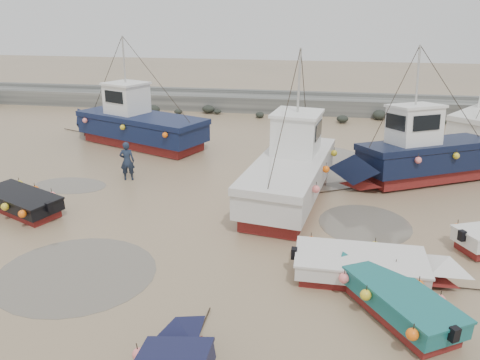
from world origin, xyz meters
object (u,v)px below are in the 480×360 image
object	(u,v)px
dinghy_4	(16,198)
cabin_boat_2	(418,154)
person	(129,180)
dinghy_5	(373,265)
cabin_boat_0	(134,123)
dinghy_2	(392,293)
cabin_boat_1	(293,167)

from	to	relation	value
dinghy_4	cabin_boat_2	world-z (taller)	cabin_boat_2
dinghy_4	person	world-z (taller)	dinghy_4
person	dinghy_4	bearing A→B (deg)	40.12
dinghy_5	cabin_boat_0	distance (m)	18.26
dinghy_4	dinghy_5	xyz separation A→B (m)	(13.72, -2.89, -0.00)
dinghy_4	dinghy_2	bearing A→B (deg)	-82.60
dinghy_4	cabin_boat_0	xyz separation A→B (m)	(0.96, 10.15, 0.75)
dinghy_4	person	bearing A→B (deg)	-11.32
dinghy_4	cabin_boat_0	bearing A→B (deg)	19.11
dinghy_4	person	distance (m)	5.18
dinghy_4	dinghy_5	size ratio (longest dim) A/B	0.91
dinghy_2	person	bearing A→B (deg)	109.10
dinghy_5	person	world-z (taller)	dinghy_5
cabin_boat_1	person	xyz separation A→B (m)	(-7.85, 0.68, -1.31)
dinghy_2	cabin_boat_2	size ratio (longest dim) A/B	0.55
cabin_boat_0	person	xyz separation A→B (m)	(2.06, -5.97, -1.30)
person	cabin_boat_0	bearing A→B (deg)	-85.00
dinghy_2	cabin_boat_0	xyz separation A→B (m)	(-13.14, 14.49, 0.75)
dinghy_2	cabin_boat_0	size ratio (longest dim) A/B	0.46
dinghy_4	cabin_boat_2	size ratio (longest dim) A/B	0.63
dinghy_5	cabin_boat_1	size ratio (longest dim) A/B	0.57
cabin_boat_0	dinghy_2	bearing A→B (deg)	-115.24
cabin_boat_1	person	world-z (taller)	cabin_boat_1
dinghy_5	cabin_boat_1	xyz separation A→B (m)	(-2.86, 6.39, 0.77)
dinghy_4	cabin_boat_1	size ratio (longest dim) A/B	0.52
dinghy_5	person	bearing A→B (deg)	-123.04
dinghy_4	cabin_boat_1	bearing A→B (deg)	-47.63
cabin_boat_2	person	xyz separation A→B (m)	(-13.48, -2.13, -1.36)
cabin_boat_0	person	size ratio (longest dim) A/B	5.81
cabin_boat_1	cabin_boat_2	size ratio (longest dim) A/B	1.21
dinghy_4	dinghy_5	distance (m)	14.03
dinghy_2	cabin_boat_2	xyz separation A→B (m)	(2.40, 10.65, 0.80)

